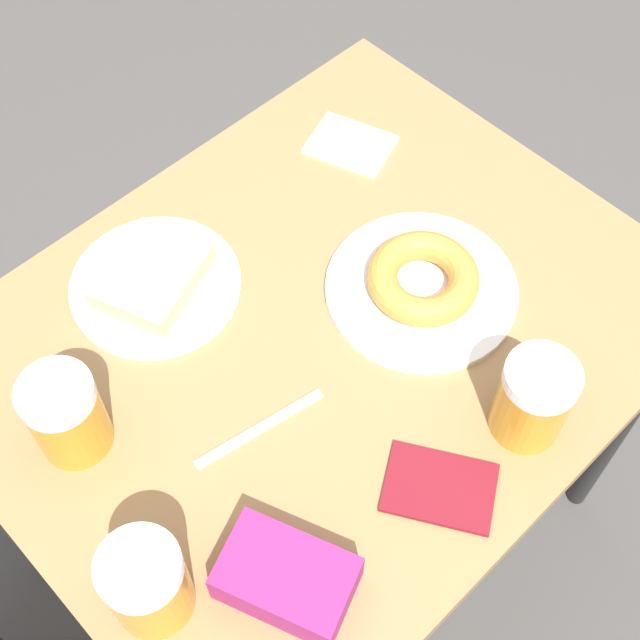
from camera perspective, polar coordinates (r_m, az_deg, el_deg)
ground_plane at (r=1.78m, az=-0.00°, el=-12.75°), size 8.00×8.00×0.00m
table at (r=1.20m, az=-0.00°, el=-2.33°), size 0.71×0.88×0.70m
plate_with_cake at (r=1.19m, az=-10.55°, el=2.47°), size 0.23×0.23×0.04m
plate_with_donut at (r=1.17m, az=6.57°, el=2.37°), size 0.25×0.25×0.05m
beer_mug_left at (r=1.05m, az=-15.93°, el=-5.86°), size 0.09×0.09×0.12m
beer_mug_center at (r=0.96m, az=-11.00°, el=-16.22°), size 0.09×0.09×0.12m
beer_mug_right at (r=1.05m, az=13.49°, el=-4.95°), size 0.09×0.09×0.12m
napkin_folded at (r=1.34m, az=1.96°, el=11.17°), size 0.14×0.12×0.00m
fork at (r=1.07m, az=-3.88°, el=-6.95°), size 0.04×0.17×0.00m
passport_near_edge at (r=1.05m, az=7.68°, el=-10.59°), size 0.15×0.14×0.01m
blue_pouch at (r=0.98m, az=-2.15°, el=-16.19°), size 0.16×0.14×0.05m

